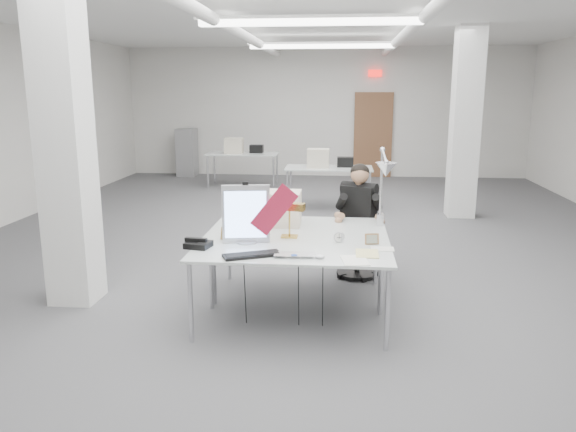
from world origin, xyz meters
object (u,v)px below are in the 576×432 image
Objects in this scene: seated_person at (359,202)px; beige_monitor at (283,208)px; monitor at (246,214)px; desk_phone at (198,245)px; laptop at (294,257)px; bankers_lamp at (289,222)px; desk_main at (292,251)px; architect_lamp at (383,192)px; office_chair at (358,234)px.

beige_monitor is (-0.82, -0.58, 0.03)m from seated_person.
desk_phone is (-0.41, -0.21, -0.25)m from monitor.
laptop is 0.72m from bankers_lamp.
bankers_lamp is at bearing 97.90° from desk_main.
desk_phone is 1.17m from beige_monitor.
laptop is at bearing -112.92° from architect_lamp.
desk_main is 0.85m from desk_phone.
desk_phone is at bearing -137.36° from bankers_lamp.
architect_lamp is at bearing -9.04° from beige_monitor.
desk_main is at bearing -87.53° from office_chair.
monitor reaches higher than laptop.
desk_main is 1.78× the size of office_chair.
seated_person is 2.52× the size of beige_monitor.
monitor is at bearing -103.53° from office_chair.
bankers_lamp is at bearing -96.75° from office_chair.
monitor reaches higher than office_chair.
desk_phone is at bearing -108.52° from office_chair.
seated_person reaches higher than desk_phone.
seated_person is (0.64, 1.51, 0.16)m from desk_main.
laptop is 0.43× the size of architect_lamp.
desk_main is at bearing -68.60° from bankers_lamp.
seated_person is 1.71m from monitor.
bankers_lamp reaches higher than laptop.
desk_main is 1.89× the size of seated_person.
laptop is 1.37m from architect_lamp.
desk_phone is 0.57× the size of beige_monitor.
monitor is 1.45× the size of beige_monitor.
desk_main is 0.56m from monitor.
laptop is 1.61× the size of desk_phone.
seated_person is at bearing 70.73° from bankers_lamp.
desk_main is 1.65m from seated_person.
seated_person reaches higher than bankers_lamp.
desk_main is at bearing -88.19° from seated_person.
beige_monitor is (0.67, 0.95, 0.15)m from desk_phone.
beige_monitor is 1.06m from architect_lamp.
seated_person is (0.00, -0.05, 0.39)m from office_chair.
office_chair is 3.27× the size of bankers_lamp.
seated_person is at bearing 56.86° from desk_phone.
seated_person is at bearing -65.15° from office_chair.
laptop is (-0.59, -1.78, -0.13)m from seated_person.
architect_lamp is at bearing 14.79° from monitor.
desk_phone is at bearing -125.45° from beige_monitor.
office_chair is at bearing 68.15° from laptop.
office_chair is at bearing 57.78° from desk_phone.
desk_phone is (-0.79, -0.44, -0.13)m from bankers_lamp.
office_chair is 1.26× the size of architect_lamp.
desk_phone is at bearing -140.51° from architect_lamp.
desk_phone is 1.91m from architect_lamp.
desk_main is 1.70m from office_chair.
beige_monitor is at bearing 116.88° from bankers_lamp.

